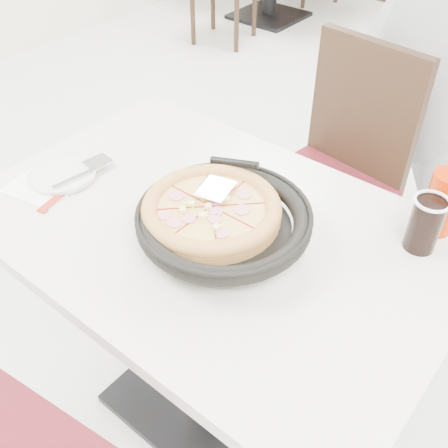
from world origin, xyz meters
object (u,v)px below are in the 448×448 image
Objects in this scene: red_cup at (443,202)px; main_table at (213,320)px; pizza at (211,213)px; cola_glass at (425,225)px; diner_person at (437,12)px; pizza_pan at (224,227)px; chair_far at (322,185)px; side_plate at (62,174)px.

main_table is at bearing -142.69° from red_cup.
red_cup is (0.41, 0.36, 0.02)m from pizza.
cola_glass is 1.02m from diner_person.
pizza is 1.21m from diner_person.
diner_person is at bearing 87.79° from main_table.
cola_glass is (0.37, 0.27, 0.02)m from pizza_pan.
pizza_pan is at bearing -3.04° from pizza.
pizza_pan is at bearing -136.05° from red_cup.
red_cup is 0.94m from diner_person.
pizza_pan is at bearing -22.41° from main_table.
diner_person is at bearing -91.81° from chair_far.
diner_person is (0.02, 1.20, 0.16)m from pizza.
diner_person is at bearing 69.05° from side_plate.
main_table is at bearing 134.86° from pizza.
red_cup is (0.37, 0.36, 0.04)m from pizza_pan.
chair_far is 0.76m from pizza.
main_table is 3.66× the size of pizza.
side_plate is at bearing 69.38° from chair_far.
cola_glass is (0.41, 0.27, 0.00)m from pizza.
pizza is at bearing 10.13° from side_plate.
pizza is at bearing 87.16° from diner_person.
red_cup is (0.00, 0.09, 0.02)m from cola_glass.
pizza is 0.54m from red_cup.
pizza_pan is 0.96× the size of pizza.
pizza is (-0.04, 0.00, 0.02)m from pizza_pan.
chair_far reaches higher than pizza.
pizza is (0.06, -0.68, 0.34)m from chair_far.
main_table is at bearing 100.67° from chair_far.
side_plate is at bearing 67.22° from diner_person.
diner_person is (-0.02, 1.20, 0.18)m from pizza_pan.
chair_far is 2.89× the size of pizza.
diner_person is (0.08, 0.51, 0.49)m from chair_far.
cola_glass is at bearing 33.43° from pizza.
diner_person is at bearing 114.92° from red_cup.
cola_glass is 0.09m from red_cup.
side_plate is at bearing -170.88° from pizza_pan.
chair_far is 3.00× the size of pizza_pan.
red_cup is at bearing 43.95° from pizza_pan.
pizza is (0.02, -0.02, 0.44)m from main_table.
main_table is at bearing 13.65° from side_plate.
pizza_pan is 0.52m from red_cup.
cola_glass is at bearing 110.83° from diner_person.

